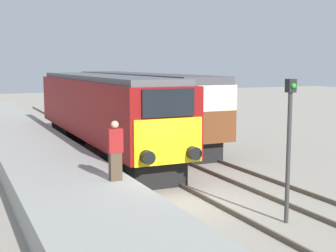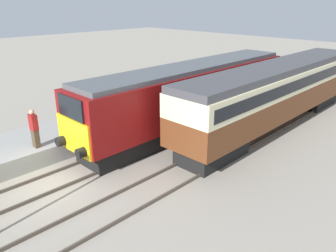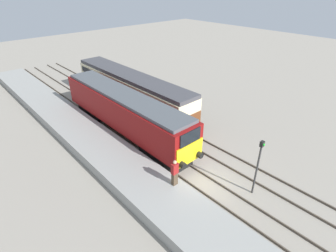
# 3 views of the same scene
# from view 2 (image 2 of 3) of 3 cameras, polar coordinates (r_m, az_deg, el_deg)

# --- Properties ---
(ground_plane) EXTENTS (120.00, 120.00, 0.00)m
(ground_plane) POSITION_cam_2_polar(r_m,az_deg,el_deg) (14.95, -18.87, -9.11)
(ground_plane) COLOR gray
(platform_left) EXTENTS (3.50, 50.00, 0.84)m
(platform_left) POSITION_cam_2_polar(r_m,az_deg,el_deg) (21.37, -4.08, 2.44)
(platform_left) COLOR gray
(platform_left) RESTS_ON ground_plane
(rails_near_track) EXTENTS (1.51, 60.00, 0.14)m
(rails_near_track) POSITION_cam_2_polar(r_m,az_deg,el_deg) (17.34, -4.20, -3.37)
(rails_near_track) COLOR #4C4238
(rails_near_track) RESTS_ON ground_plane
(rails_far_track) EXTENTS (1.50, 60.00, 0.14)m
(rails_far_track) POSITION_cam_2_polar(r_m,az_deg,el_deg) (15.20, 4.40, -7.09)
(rails_far_track) COLOR #4C4238
(rails_far_track) RESTS_ON ground_plane
(locomotive) EXTENTS (2.70, 15.98, 3.83)m
(locomotive) POSITION_cam_2_polar(r_m,az_deg,el_deg) (19.20, 4.22, 5.73)
(locomotive) COLOR black
(locomotive) RESTS_ON ground_plane
(passenger_carriage) EXTENTS (2.75, 16.68, 3.82)m
(passenger_carriage) POSITION_cam_2_polar(r_m,az_deg,el_deg) (20.44, 18.52, 6.05)
(passenger_carriage) COLOR black
(passenger_carriage) RESTS_ON ground_plane
(person_on_platform) EXTENTS (0.44, 0.26, 1.83)m
(person_on_platform) POSITION_cam_2_polar(r_m,az_deg,el_deg) (16.10, -22.27, -0.42)
(person_on_platform) COLOR #473828
(person_on_platform) RESTS_ON platform_left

